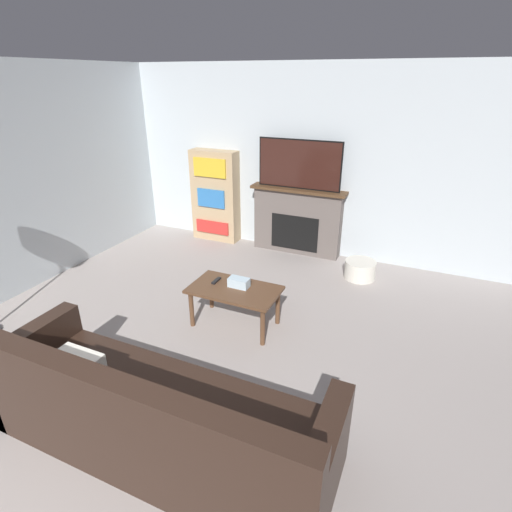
{
  "coord_description": "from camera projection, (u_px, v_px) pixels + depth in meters",
  "views": [
    {
      "loc": [
        1.65,
        -0.91,
        2.52
      ],
      "look_at": [
        -0.02,
        2.84,
        0.65
      ],
      "focal_mm": 28.0,
      "sensor_mm": 36.0,
      "label": 1
    }
  ],
  "objects": [
    {
      "name": "tissue_box",
      "position": [
        239.0,
        282.0,
        4.25
      ],
      "size": [
        0.22,
        0.12,
        0.1
      ],
      "color": "silver",
      "rests_on": "coffee_table"
    },
    {
      "name": "remote_control",
      "position": [
        216.0,
        281.0,
        4.37
      ],
      "size": [
        0.04,
        0.15,
        0.02
      ],
      "color": "black",
      "rests_on": "coffee_table"
    },
    {
      "name": "fireplace",
      "position": [
        297.0,
        220.0,
        6.05
      ],
      "size": [
        1.43,
        0.28,
        1.01
      ],
      "color": "#605651",
      "rests_on": "ground_plane"
    },
    {
      "name": "storage_basket",
      "position": [
        360.0,
        269.0,
        5.39
      ],
      "size": [
        0.41,
        0.41,
        0.24
      ],
      "color": "silver",
      "rests_on": "ground_plane"
    },
    {
      "name": "coffee_table",
      "position": [
        235.0,
        294.0,
        4.26
      ],
      "size": [
        0.96,
        0.54,
        0.45
      ],
      "color": "brown",
      "rests_on": "ground_plane"
    },
    {
      "name": "bookshelf",
      "position": [
        215.0,
        196.0,
        6.45
      ],
      "size": [
        0.77,
        0.29,
        1.46
      ],
      "color": "tan",
      "rests_on": "ground_plane"
    },
    {
      "name": "couch",
      "position": [
        153.0,
        417.0,
        2.84
      ],
      "size": [
        2.59,
        0.86,
        0.89
      ],
      "color": "black",
      "rests_on": "ground_plane"
    },
    {
      "name": "wall_back",
      "position": [
        310.0,
        163.0,
        5.78
      ],
      "size": [
        6.71,
        0.06,
        2.7
      ],
      "color": "silver",
      "rests_on": "ground_plane"
    },
    {
      "name": "tv",
      "position": [
        299.0,
        164.0,
        5.68
      ],
      "size": [
        1.23,
        0.03,
        0.7
      ],
      "color": "black",
      "rests_on": "fireplace"
    },
    {
      "name": "wall_side",
      "position": [
        25.0,
        180.0,
        4.87
      ],
      "size": [
        0.06,
        5.69,
        2.7
      ],
      "color": "silver",
      "rests_on": "ground_plane"
    }
  ]
}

